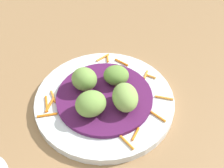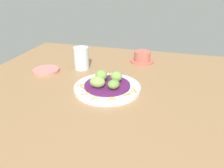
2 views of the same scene
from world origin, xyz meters
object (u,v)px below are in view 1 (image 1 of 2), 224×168
(main_plate, at_px, (105,102))
(guac_scoop_left, at_px, (84,79))
(guac_scoop_right, at_px, (125,97))
(guac_scoop_center, at_px, (91,104))
(guac_scoop_back, at_px, (116,75))

(main_plate, distance_m, guac_scoop_left, 0.05)
(main_plate, xyz_separation_m, guac_scoop_right, (0.03, -0.03, 0.04))
(guac_scoop_center, xyz_separation_m, guac_scoop_right, (0.06, 0.00, 0.00))
(guac_scoop_back, bearing_deg, guac_scoop_right, -85.47)
(guac_scoop_left, relative_size, guac_scoop_center, 0.88)
(guac_scoop_left, relative_size, guac_scoop_right, 0.82)
(guac_scoop_right, relative_size, guac_scoop_back, 1.22)
(main_plate, distance_m, guac_scoop_back, 0.05)
(guac_scoop_right, height_order, guac_scoop_back, guac_scoop_right)
(guac_scoop_right, xyz_separation_m, guac_scoop_back, (-0.00, 0.06, -0.00))
(guac_scoop_right, bearing_deg, main_plate, 139.53)
(guac_scoop_left, height_order, guac_scoop_right, same)
(guac_scoop_center, relative_size, guac_scoop_right, 0.93)
(main_plate, xyz_separation_m, guac_scoop_left, (-0.03, 0.03, 0.04))
(guac_scoop_back, bearing_deg, guac_scoop_left, -175.47)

